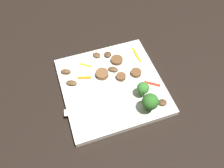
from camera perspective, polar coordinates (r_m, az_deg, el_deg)
The scene contains 19 objects.
ground_plane at distance 0.62m, azimuth 0.00°, elevation -0.88°, with size 1.40×1.40×0.00m, color black.
plate at distance 0.61m, azimuth 0.00°, elevation -0.44°, with size 0.26×0.26×0.02m, color white.
fork at distance 0.57m, azimuth -4.30°, elevation -6.30°, with size 0.18×0.04×0.00m.
broccoli_floret_0 at distance 0.54m, azimuth 9.55°, elevation -4.45°, with size 0.04×0.04×0.06m.
broccoli_floret_1 at distance 0.57m, azimuth 7.78°, elevation -1.11°, with size 0.03×0.03×0.04m.
sausage_slice_0 at distance 0.65m, azimuth 1.21°, elevation 6.03°, with size 0.03×0.03×0.01m, color brown.
sausage_slice_1 at distance 0.61m, azimuth 2.27°, elevation 1.83°, with size 0.03×0.03×0.01m, color brown.
sausage_slice_2 at distance 0.62m, azimuth -2.50°, elevation 2.52°, with size 0.04×0.04×0.01m, color brown.
sausage_slice_3 at distance 0.62m, azimuth 6.05°, elevation 2.82°, with size 0.03×0.03×0.01m, color brown.
mushroom_0 at distance 0.64m, azimuth -11.51°, elevation 3.08°, with size 0.03×0.02×0.01m, color brown.
mushroom_1 at distance 0.61m, azimuth -10.12°, elevation 0.26°, with size 0.03×0.02×0.01m, color brown.
mushroom_2 at distance 0.66m, azimuth -1.07°, elevation 7.44°, with size 0.02×0.02×0.01m, color #4C331E.
mushroom_3 at distance 0.66m, azimuth -3.86°, elevation 7.25°, with size 0.02×0.02×0.01m, color brown.
mushroom_4 at distance 0.58m, azimuth 12.53°, elevation -4.54°, with size 0.02×0.02×0.01m, color #4C331E.
mushroom_5 at distance 0.63m, azimuth 0.31°, elevation 3.73°, with size 0.03×0.02×0.01m, color brown.
pepper_strip_0 at distance 0.61m, azimuth 10.04°, elevation 0.05°, with size 0.04×0.01×0.00m, color red.
pepper_strip_1 at distance 0.65m, azimuth -6.68°, elevation 4.73°, with size 0.04×0.00×0.00m, color yellow.
pepper_strip_2 at distance 0.67m, azimuth 6.17°, elevation 7.33°, with size 0.05×0.01×0.00m, color yellow.
pepper_strip_3 at distance 0.62m, azimuth -6.89°, elevation 1.58°, with size 0.04×0.01×0.00m, color orange.
Camera 1 is at (0.11, 0.32, 0.52)m, focal length 36.44 mm.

